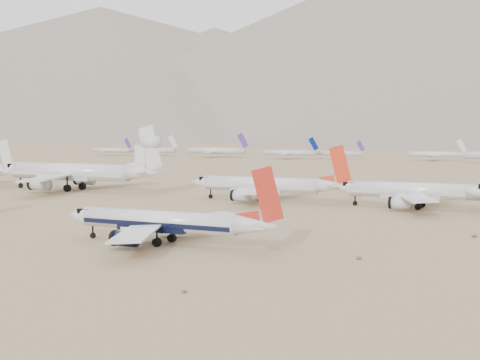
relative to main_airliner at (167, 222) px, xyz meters
The scene contains 7 objects.
ground 9.50m from the main_airliner, ahead, with size 7000.00×7000.00×0.00m, color #977A58.
main_airliner is the anchor object (origin of this frame).
row2_gold_tail 77.40m from the main_airliner, 66.78° to the left, with size 43.43×42.48×15.46m.
row2_orange_tail 71.86m from the main_airliner, 99.03° to the left, with size 44.11×43.15×15.73m.
row2_white_trijet 107.58m from the main_airliner, 136.43° to the left, with size 59.66×58.31×21.14m.
distant_storage_row 322.50m from the main_airliner, 91.77° to the left, with size 509.80×56.55×15.13m.
desert_scrub 32.33m from the main_airliner, 66.81° to the right, with size 271.33×121.67×0.63m.
Camera 1 is at (50.32, -96.70, 19.66)m, focal length 50.00 mm.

